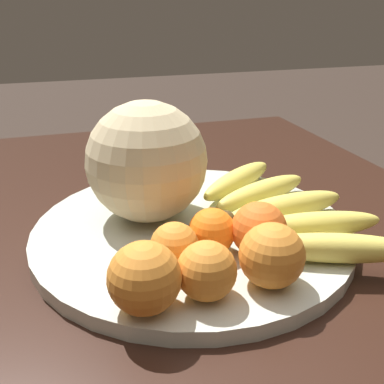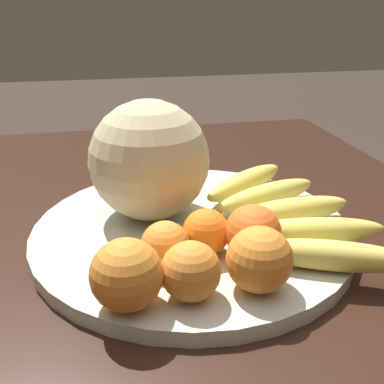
{
  "view_description": "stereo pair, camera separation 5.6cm",
  "coord_description": "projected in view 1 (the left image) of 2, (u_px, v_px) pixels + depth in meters",
  "views": [
    {
      "loc": [
        0.52,
        -0.11,
        1.06
      ],
      "look_at": [
        -0.01,
        0.05,
        0.82
      ],
      "focal_mm": 42.0,
      "sensor_mm": 36.0,
      "label": 1
    },
    {
      "loc": [
        0.54,
        -0.06,
        1.06
      ],
      "look_at": [
        -0.01,
        0.05,
        0.82
      ],
      "focal_mm": 42.0,
      "sensor_mm": 36.0,
      "label": 2
    }
  ],
  "objects": [
    {
      "name": "orange_top_small",
      "position": [
        272.0,
        255.0,
        0.48
      ],
      "size": [
        0.07,
        0.07,
        0.07
      ],
      "color": "orange",
      "rests_on": "fruit_bowl"
    },
    {
      "name": "orange_back_right",
      "position": [
        144.0,
        278.0,
        0.44
      ],
      "size": [
        0.07,
        0.07,
        0.07
      ],
      "color": "orange",
      "rests_on": "fruit_bowl"
    },
    {
      "name": "orange_front_right",
      "position": [
        212.0,
        231.0,
        0.55
      ],
      "size": [
        0.06,
        0.06,
        0.06
      ],
      "color": "orange",
      "rests_on": "fruit_bowl"
    },
    {
      "name": "melon",
      "position": [
        144.0,
        162.0,
        0.62
      ],
      "size": [
        0.17,
        0.17,
        0.17
      ],
      "color": "beige",
      "rests_on": "fruit_bowl"
    },
    {
      "name": "kitchen_table",
      "position": [
        160.0,
        307.0,
        0.66
      ],
      "size": [
        1.2,
        0.99,
        0.75
      ],
      "color": "black",
      "rests_on": "ground_plane"
    },
    {
      "name": "orange_front_left",
      "position": [
        207.0,
        271.0,
        0.46
      ],
      "size": [
        0.06,
        0.06,
        0.06
      ],
      "color": "orange",
      "rests_on": "fruit_bowl"
    },
    {
      "name": "fruit_bowl",
      "position": [
        192.0,
        230.0,
        0.63
      ],
      "size": [
        0.44,
        0.44,
        0.02
      ],
      "color": "beige",
      "rests_on": "kitchen_table"
    },
    {
      "name": "orange_mid_center",
      "position": [
        172.0,
        247.0,
        0.51
      ],
      "size": [
        0.06,
        0.06,
        0.06
      ],
      "color": "orange",
      "rests_on": "fruit_bowl"
    },
    {
      "name": "orange_back_left",
      "position": [
        259.0,
        229.0,
        0.54
      ],
      "size": [
        0.07,
        0.07,
        0.07
      ],
      "color": "orange",
      "rests_on": "fruit_bowl"
    },
    {
      "name": "banana_bunch",
      "position": [
        283.0,
        209.0,
        0.63
      ],
      "size": [
        0.35,
        0.21,
        0.04
      ],
      "rotation": [
        0.0,
        0.0,
        7.97
      ],
      "color": "#473819",
      "rests_on": "fruit_bowl"
    }
  ]
}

